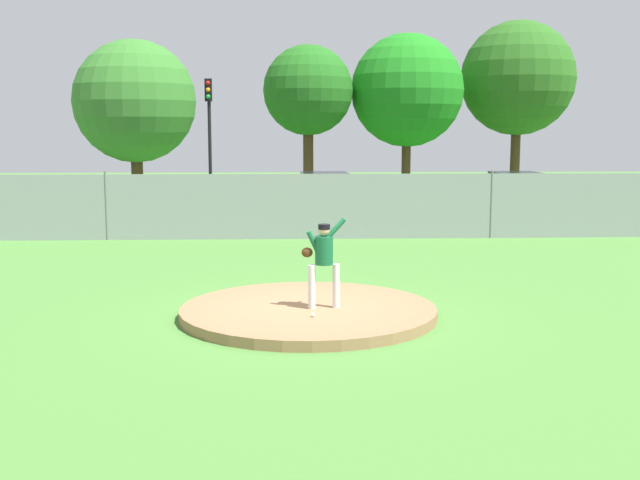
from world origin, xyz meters
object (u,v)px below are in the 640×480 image
(parked_car_white, at_px, (325,198))
(traffic_light_near, at_px, (209,122))
(pitcher_youth, at_px, (323,256))
(parked_car_red, at_px, (619,199))
(baseball, at_px, (313,315))
(parked_car_teal, at_px, (419,201))
(traffic_cone_orange, at_px, (42,222))
(parked_car_champagne, at_px, (246,200))
(parked_car_charcoal, at_px, (520,198))

(parked_car_white, distance_m, traffic_light_near, 6.45)
(pitcher_youth, distance_m, parked_car_white, 15.04)
(parked_car_red, xyz_separation_m, parked_car_white, (-10.68, 0.71, 0.03))
(baseball, distance_m, parked_car_teal, 15.61)
(parked_car_white, xyz_separation_m, traffic_light_near, (-4.57, 3.61, 2.79))
(baseball, relative_size, traffic_light_near, 0.01)
(parked_car_teal, xyz_separation_m, parked_car_red, (7.30, -0.02, 0.02))
(baseball, height_order, traffic_cone_orange, traffic_cone_orange)
(baseball, distance_m, parked_car_white, 15.72)
(parked_car_champagne, bearing_deg, parked_car_charcoal, 0.32)
(parked_car_champagne, distance_m, traffic_light_near, 5.29)
(pitcher_youth, height_order, parked_car_champagne, pitcher_youth)
(pitcher_youth, distance_m, parked_car_red, 18.29)
(parked_car_teal, xyz_separation_m, parked_car_white, (-3.37, 0.69, 0.05))
(baseball, xyz_separation_m, parked_car_teal, (4.29, 15.00, 0.55))
(baseball, relative_size, parked_car_champagne, 0.02)
(pitcher_youth, height_order, traffic_cone_orange, pitcher_youth)
(pitcher_youth, distance_m, traffic_cone_orange, 15.37)
(baseball, xyz_separation_m, traffic_cone_orange, (-8.66, 13.19, 0.04))
(traffic_cone_orange, bearing_deg, parked_car_charcoal, 6.87)
(parked_car_red, height_order, parked_car_champagne, parked_car_champagne)
(parked_car_red, xyz_separation_m, parked_car_charcoal, (-3.58, 0.22, 0.04))
(pitcher_youth, relative_size, baseball, 22.01)
(pitcher_youth, relative_size, parked_car_white, 0.36)
(baseball, height_order, parked_car_champagne, parked_car_champagne)
(parked_car_champagne, bearing_deg, baseball, -82.61)
(baseball, bearing_deg, parked_car_white, 86.64)
(parked_car_white, distance_m, traffic_cone_orange, 9.91)
(parked_car_teal, xyz_separation_m, traffic_light_near, (-7.94, 4.30, 2.84))
(parked_car_teal, distance_m, parked_car_red, 7.30)
(pitcher_youth, xyz_separation_m, traffic_light_near, (-3.85, 18.63, 2.49))
(parked_car_red, bearing_deg, parked_car_champagne, 179.31)
(parked_car_teal, bearing_deg, parked_car_red, -0.14)
(parked_car_red, distance_m, parked_car_champagne, 13.56)
(parked_car_teal, height_order, traffic_cone_orange, parked_car_teal)
(parked_car_teal, bearing_deg, parked_car_champagne, 178.66)
(pitcher_youth, relative_size, traffic_light_near, 0.31)
(traffic_light_near, bearing_deg, parked_car_red, -15.80)
(parked_car_white, relative_size, traffic_cone_orange, 8.16)
(parked_car_red, bearing_deg, traffic_light_near, 164.20)
(parked_car_red, distance_m, traffic_cone_orange, 20.34)
(parked_car_red, xyz_separation_m, traffic_light_near, (-15.24, 4.31, 2.82))
(parked_car_white, bearing_deg, traffic_light_near, 141.70)
(parked_car_charcoal, xyz_separation_m, traffic_cone_orange, (-16.67, -2.01, -0.58))
(traffic_cone_orange, bearing_deg, parked_car_champagne, 16.25)
(parked_car_teal, bearing_deg, pitcher_youth, -105.91)
(parked_car_teal, xyz_separation_m, traffic_cone_orange, (-12.95, -1.81, -0.51))
(baseball, bearing_deg, traffic_cone_orange, 123.28)
(baseball, height_order, parked_car_teal, parked_car_teal)
(parked_car_charcoal, bearing_deg, pitcher_youth, -118.23)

